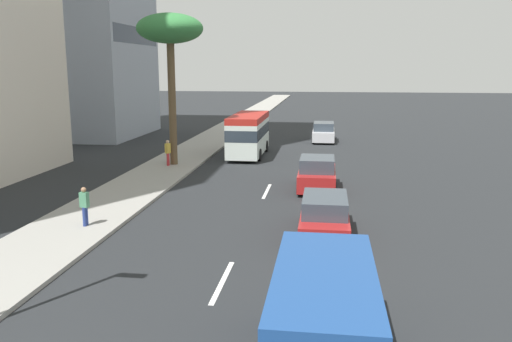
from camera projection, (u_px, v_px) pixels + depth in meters
ground_plane at (281, 162)px, 35.37m from camera, size 198.00×198.00×0.00m
sidewalk_right at (182, 158)px, 36.26m from camera, size 162.00×3.66×0.15m
lane_stripe_mid at (222, 282)px, 15.67m from camera, size 3.20×0.16×0.01m
lane_stripe_far at (267, 191)px, 27.01m from camera, size 3.20×0.16×0.01m
car_lead at (325, 216)px, 19.81m from camera, size 4.78×1.85×1.60m
van_second at (324, 315)px, 10.82m from camera, size 5.08×2.23×2.24m
minibus_third at (249, 133)px, 37.44m from camera, size 6.94×2.31×2.97m
car_fourth at (317, 174)px, 27.33m from camera, size 4.22×1.96×1.72m
car_fifth at (324, 132)px, 44.81m from camera, size 4.66×1.88×1.65m
pedestrian_near_lamp at (168, 152)px, 33.09m from camera, size 0.38×0.34×1.62m
pedestrian_mid_block at (85, 205)px, 20.54m from camera, size 0.30×0.35×1.56m
palm_tree at (170, 32)px, 32.11m from camera, size 4.08×4.08×9.38m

